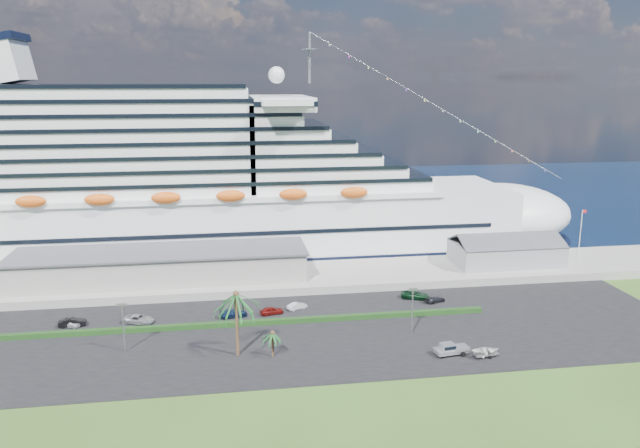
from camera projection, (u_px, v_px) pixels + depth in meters
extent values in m
plane|color=#3B531B|center=(303.00, 362.00, 97.47)|extent=(420.00, 420.00, 0.00)
cube|color=black|center=(295.00, 334.00, 108.04)|extent=(140.00, 38.00, 0.12)
cube|color=gray|center=(280.00, 278.00, 135.74)|extent=(240.00, 20.00, 1.80)
cube|color=black|center=(257.00, 202.00, 222.52)|extent=(420.00, 160.00, 0.02)
cube|color=silver|center=(190.00, 224.00, 154.24)|extent=(160.00, 30.00, 16.00)
ellipsoid|color=silver|center=(496.00, 214.00, 166.08)|extent=(40.00, 30.00, 16.00)
cube|color=black|center=(191.00, 251.00, 155.80)|extent=(164.00, 30.60, 2.40)
cube|color=silver|center=(134.00, 137.00, 147.50)|extent=(128.00, 26.00, 24.80)
cube|color=silver|center=(280.00, 103.00, 150.86)|extent=(14.00, 38.00, 3.20)
cube|color=silver|center=(0.00, 61.00, 139.36)|extent=(11.58, 14.00, 11.58)
cylinder|color=gray|center=(309.00, 58.00, 149.50)|extent=(0.70, 0.70, 12.00)
ellipsoid|color=#E15915|center=(166.00, 198.00, 136.20)|extent=(90.00, 2.40, 2.60)
ellipsoid|color=#E15915|center=(176.00, 176.00, 166.60)|extent=(90.00, 2.40, 2.60)
cube|color=black|center=(190.00, 221.00, 154.06)|extent=(144.00, 30.40, 0.90)
cube|color=gray|center=(161.00, 266.00, 131.15)|extent=(60.00, 14.00, 6.00)
cube|color=#4C4C54|center=(160.00, 252.00, 130.44)|extent=(61.00, 15.00, 0.40)
cube|color=gray|center=(506.00, 253.00, 142.69)|extent=(24.00, 12.00, 4.80)
cube|color=#4C4C54|center=(513.00, 241.00, 138.97)|extent=(24.00, 6.31, 2.74)
cube|color=#4C4C54|center=(501.00, 235.00, 144.74)|extent=(24.00, 6.31, 2.74)
cylinder|color=silver|center=(580.00, 235.00, 144.52)|extent=(0.16, 0.16, 12.00)
cube|color=red|center=(584.00, 211.00, 143.31)|extent=(1.00, 0.04, 0.70)
cube|color=black|center=(247.00, 323.00, 111.55)|extent=(88.00, 1.10, 0.90)
cylinder|color=gray|center=(124.00, 329.00, 100.08)|extent=(0.24, 0.24, 8.00)
cube|color=gray|center=(122.00, 305.00, 99.14)|extent=(1.60, 0.35, 0.35)
cylinder|color=gray|center=(412.00, 312.00, 107.18)|extent=(0.24, 0.24, 8.00)
cube|color=gray|center=(413.00, 289.00, 106.24)|extent=(1.60, 0.35, 0.35)
cylinder|color=#47301E|center=(237.00, 325.00, 98.63)|extent=(0.54, 0.54, 10.50)
sphere|color=#47301E|center=(236.00, 294.00, 97.43)|extent=(0.98, 0.98, 0.98)
cylinder|color=#47301E|center=(273.00, 345.00, 98.73)|extent=(0.35, 0.35, 4.20)
sphere|color=#47301E|center=(272.00, 333.00, 98.25)|extent=(0.73, 0.73, 0.73)
imported|color=#BCBCBE|center=(70.00, 324.00, 110.80)|extent=(4.17, 2.83, 1.32)
imported|color=black|center=(73.00, 322.00, 111.10)|extent=(4.91, 2.17, 1.57)
imported|color=#94969C|center=(139.00, 319.00, 112.48)|extent=(6.13, 4.29, 1.56)
imported|color=#122241|center=(234.00, 313.00, 115.47)|extent=(5.46, 3.07, 1.49)
imported|color=maroon|center=(272.00, 310.00, 116.77)|extent=(4.65, 2.65, 1.49)
imported|color=silver|center=(297.00, 306.00, 119.37)|extent=(4.16, 2.90, 1.30)
imported|color=black|center=(415.00, 295.00, 125.03)|extent=(6.15, 4.48, 1.55)
imported|color=black|center=(435.00, 299.00, 123.06)|extent=(4.68, 3.19, 1.26)
cylinder|color=black|center=(442.00, 356.00, 98.53)|extent=(0.84, 0.39, 0.81)
cylinder|color=black|center=(438.00, 351.00, 100.38)|extent=(0.84, 0.39, 0.81)
cylinder|color=black|center=(463.00, 354.00, 99.05)|extent=(0.84, 0.39, 0.81)
cylinder|color=black|center=(459.00, 349.00, 100.90)|extent=(0.84, 0.39, 0.81)
cube|color=#AAACB1|center=(452.00, 350.00, 99.66)|extent=(5.69, 2.76, 0.71)
cube|color=#AAACB1|center=(460.00, 348.00, 99.78)|extent=(2.68, 2.29, 0.56)
cube|color=#AAACB1|center=(448.00, 347.00, 99.39)|extent=(2.47, 2.21, 0.96)
cube|color=black|center=(448.00, 346.00, 99.37)|extent=(2.28, 2.23, 0.56)
cube|color=#AAACB1|center=(438.00, 350.00, 99.27)|extent=(1.17, 2.03, 0.35)
cube|color=gray|center=(486.00, 354.00, 98.94)|extent=(4.38, 2.17, 0.11)
cylinder|color=gray|center=(475.00, 355.00, 98.65)|extent=(1.99, 0.38, 0.07)
cylinder|color=black|center=(490.00, 357.00, 98.25)|extent=(0.61, 0.29, 0.58)
cylinder|color=black|center=(486.00, 353.00, 99.83)|extent=(0.61, 0.29, 0.58)
imported|color=silver|center=(486.00, 351.00, 98.81)|extent=(5.07, 3.96, 0.96)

